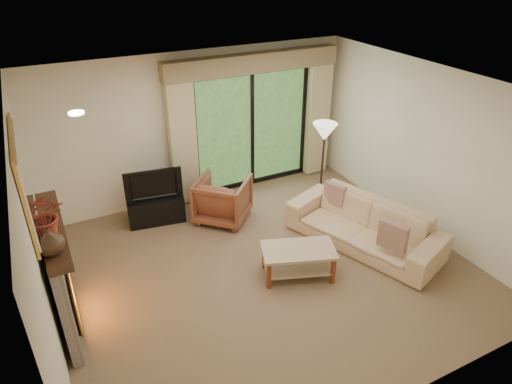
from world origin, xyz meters
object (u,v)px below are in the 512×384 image
armchair (223,199)px  media_console (156,209)px  sofa (364,225)px  coffee_table (298,262)px

armchair → media_console: bearing=19.9°
media_console → sofa: bearing=-30.0°
media_console → sofa: 3.36m
armchair → coffee_table: 1.88m
sofa → coffee_table: size_ratio=2.36×
media_console → armchair: 1.12m
media_console → armchair: (1.02, -0.44, 0.15)m
sofa → armchair: bearing=-155.9°
media_console → armchair: bearing=-15.0°
coffee_table → sofa: bearing=28.6°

